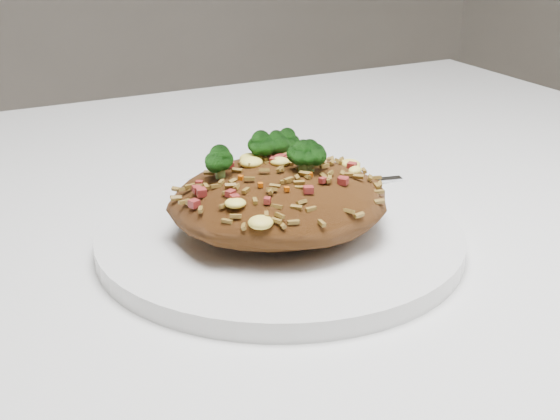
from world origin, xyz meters
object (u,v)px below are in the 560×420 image
object	(u,v)px
plate	(280,238)
fried_rice	(280,189)
dining_table	(167,324)
fork	(318,186)

from	to	relation	value
plate	fried_rice	world-z (taller)	fried_rice
dining_table	plate	xyz separation A→B (m)	(0.06, -0.08, 0.10)
dining_table	fried_rice	bearing A→B (deg)	-50.17
plate	fried_rice	distance (m)	0.04
plate	fork	bearing A→B (deg)	42.13
fried_rice	fork	xyz separation A→B (m)	(0.07, 0.06, -0.03)
fried_rice	plate	bearing A→B (deg)	-109.55
dining_table	fried_rice	size ratio (longest dim) A/B	7.59
dining_table	fork	xyz separation A→B (m)	(0.13, -0.02, 0.11)
fork	fried_rice	bearing A→B (deg)	-125.34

